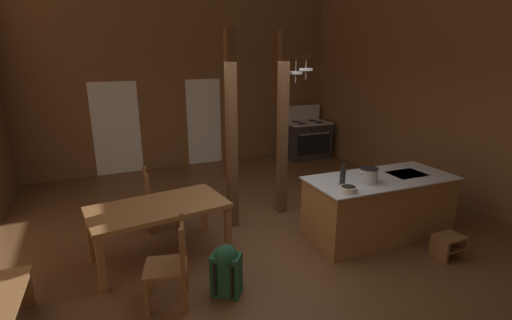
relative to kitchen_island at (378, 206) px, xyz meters
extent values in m
cube|color=brown|center=(-1.53, 0.41, -0.50)|extent=(8.12, 9.54, 0.10)
cube|color=brown|center=(-1.53, 4.85, 1.85)|extent=(8.12, 0.14, 4.60)
cube|color=brown|center=(2.20, 0.41, 1.85)|extent=(0.14, 9.54, 4.60)
cube|color=white|center=(-3.17, 4.77, 0.58)|extent=(1.00, 0.01, 2.05)
cube|color=white|center=(-1.16, 4.77, 0.58)|extent=(0.84, 0.01, 2.05)
cube|color=olive|center=(0.00, 0.00, -0.01)|extent=(2.14, 1.00, 0.87)
cube|color=#B7BABF|center=(0.00, 0.00, 0.44)|extent=(2.20, 1.06, 0.02)
cube|color=black|center=(0.47, -0.02, 0.45)|extent=(0.54, 0.42, 0.00)
cube|color=black|center=(0.02, 0.43, -0.40)|extent=(1.99, 0.14, 0.10)
cube|color=#2A2A2A|center=(1.40, 4.15, 0.00)|extent=(1.14, 0.81, 0.90)
cube|color=black|center=(1.38, 3.77, -0.03)|extent=(0.93, 0.05, 0.52)
cylinder|color=#B7BABF|center=(1.38, 3.75, 0.25)|extent=(0.83, 0.06, 0.02)
cube|color=#B7BABF|center=(1.40, 4.15, 0.47)|extent=(1.18, 0.85, 0.03)
cube|color=#B7BABF|center=(1.42, 4.51, 0.67)|extent=(1.14, 0.10, 0.40)
cylinder|color=black|center=(1.64, 3.99, 0.49)|extent=(0.21, 0.21, 0.01)
cylinder|color=black|center=(1.15, 4.02, 0.49)|extent=(0.21, 0.21, 0.01)
cylinder|color=black|center=(1.66, 4.29, 0.49)|extent=(0.21, 0.21, 0.01)
cylinder|color=black|center=(1.16, 4.32, 0.49)|extent=(0.21, 0.21, 0.01)
cylinder|color=black|center=(1.71, 3.74, 0.37)|extent=(0.05, 0.03, 0.04)
cylinder|color=black|center=(1.49, 3.75, 0.37)|extent=(0.05, 0.03, 0.04)
cylinder|color=black|center=(1.27, 3.76, 0.37)|extent=(0.05, 0.03, 0.04)
cylinder|color=black|center=(1.05, 3.77, 0.37)|extent=(0.05, 0.03, 0.04)
cube|color=brown|center=(-0.89, 1.34, 1.03)|extent=(0.14, 0.14, 2.95)
cube|color=brown|center=(-0.68, 1.33, 2.13)|extent=(0.56, 0.09, 0.06)
cylinder|color=#B7BABF|center=(-0.68, 1.33, 2.01)|extent=(0.01, 0.01, 0.24)
cylinder|color=#B7BABF|center=(-0.68, 1.33, 1.87)|extent=(0.22, 0.22, 0.04)
cylinder|color=#B7BABF|center=(-0.68, 1.33, 1.79)|extent=(0.02, 0.02, 0.14)
cylinder|color=#B7BABF|center=(-0.49, 1.33, 2.04)|extent=(0.01, 0.01, 0.19)
cylinder|color=#B7BABF|center=(-0.49, 1.33, 1.92)|extent=(0.22, 0.22, 0.04)
cylinder|color=#B7BABF|center=(-0.49, 1.33, 1.84)|extent=(0.02, 0.02, 0.14)
cube|color=brown|center=(-1.84, 1.18, 1.03)|extent=(0.14, 0.14, 2.95)
cube|color=brown|center=(0.41, -0.89, -0.16)|extent=(0.37, 0.30, 0.04)
cube|color=brown|center=(0.25, -0.89, -0.31)|extent=(0.05, 0.28, 0.26)
cube|color=brown|center=(0.57, -0.90, -0.31)|extent=(0.05, 0.28, 0.26)
cube|color=brown|center=(0.41, -0.89, -0.31)|extent=(0.33, 0.29, 0.03)
cube|color=olive|center=(-3.05, 0.70, 0.26)|extent=(1.79, 1.09, 0.06)
cube|color=olive|center=(-3.88, 1.00, -0.11)|extent=(0.09, 0.09, 0.68)
cube|color=olive|center=(-2.31, 1.17, -0.11)|extent=(0.09, 0.09, 0.68)
cube|color=olive|center=(-3.79, 0.22, -0.11)|extent=(0.09, 0.09, 0.68)
cube|color=olive|center=(-2.22, 0.40, -0.11)|extent=(0.09, 0.09, 0.68)
cube|color=brown|center=(-3.17, -0.28, -0.02)|extent=(0.54, 0.54, 0.04)
cube|color=brown|center=(-3.41, -0.41, -0.24)|extent=(0.06, 0.06, 0.41)
cube|color=brown|center=(-3.31, -0.05, -0.24)|extent=(0.06, 0.06, 0.41)
cube|color=brown|center=(-3.04, -0.51, 0.03)|extent=(0.06, 0.06, 0.95)
cube|color=brown|center=(-2.94, -0.15, 0.03)|extent=(0.06, 0.06, 0.95)
cube|color=brown|center=(-2.99, -0.33, 0.39)|extent=(0.14, 0.38, 0.07)
cube|color=brown|center=(-2.99, -0.33, 0.20)|extent=(0.14, 0.38, 0.07)
cube|color=brown|center=(-2.86, 1.62, -0.02)|extent=(0.47, 0.47, 0.04)
cube|color=brown|center=(-2.66, 1.80, -0.24)|extent=(0.05, 0.05, 0.41)
cube|color=brown|center=(-2.68, 1.42, -0.24)|extent=(0.05, 0.05, 0.41)
cube|color=brown|center=(-3.04, 1.82, 0.03)|extent=(0.05, 0.05, 0.95)
cube|color=brown|center=(-3.06, 1.44, 0.03)|extent=(0.05, 0.05, 0.95)
cube|color=brown|center=(-3.05, 1.63, 0.39)|extent=(0.06, 0.38, 0.07)
cube|color=brown|center=(-3.05, 1.63, 0.20)|extent=(0.06, 0.38, 0.07)
cube|color=olive|center=(-4.63, 0.31, -0.25)|extent=(0.31, 0.08, 0.40)
cube|color=#1E5138|center=(-2.54, -0.40, -0.21)|extent=(0.39, 0.37, 0.48)
cube|color=#1E5138|center=(-2.46, -0.29, -0.28)|extent=(0.21, 0.18, 0.17)
cylinder|color=black|center=(-2.69, -0.44, -0.21)|extent=(0.06, 0.06, 0.38)
cylinder|color=black|center=(-2.54, -0.55, -0.21)|extent=(0.06, 0.06, 0.38)
sphere|color=#1E5138|center=(-2.54, -0.40, 0.01)|extent=(0.38, 0.38, 0.27)
cylinder|color=#B7BABF|center=(-0.32, -0.09, 0.55)|extent=(0.25, 0.25, 0.20)
cylinder|color=black|center=(-0.32, -0.09, 0.65)|extent=(0.26, 0.26, 0.01)
cylinder|color=#B7BABF|center=(-0.46, -0.09, 0.60)|extent=(0.05, 0.02, 0.02)
cylinder|color=#B7BABF|center=(-0.19, -0.09, 0.60)|extent=(0.05, 0.02, 0.02)
cylinder|color=silver|center=(-0.82, -0.28, 0.49)|extent=(0.22, 0.22, 0.08)
cylinder|color=black|center=(-0.82, -0.28, 0.53)|extent=(0.18, 0.18, 0.00)
cylinder|color=#1E2328|center=(-0.72, -0.03, 0.56)|extent=(0.08, 0.08, 0.23)
cylinder|color=#1E2328|center=(-0.72, -0.03, 0.72)|extent=(0.03, 0.03, 0.08)
camera|label=1|loc=(-3.75, -3.76, 2.13)|focal=25.70mm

